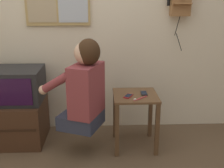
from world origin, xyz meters
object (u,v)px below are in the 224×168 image
(person, at_px, (84,87))
(cell_phone_spare, at_px, (144,93))
(framed_picture, at_px, (43,1))
(toothbrush, at_px, (139,98))
(cell_phone_held, at_px, (128,96))
(television, at_px, (14,85))

(person, distance_m, cell_phone_spare, 0.62)
(cell_phone_spare, bearing_deg, framed_picture, 159.06)
(person, relative_size, cell_phone_spare, 6.85)
(person, relative_size, toothbrush, 5.88)
(toothbrush, bearing_deg, cell_phone_held, 11.98)
(cell_phone_held, bearing_deg, cell_phone_spare, 51.12)
(cell_phone_spare, xyz_separation_m, toothbrush, (-0.07, -0.15, 0.00))
(person, distance_m, cell_phone_held, 0.45)
(television, bearing_deg, framed_picture, 43.91)
(television, xyz_separation_m, toothbrush, (1.27, -0.31, -0.05))
(television, height_order, cell_phone_held, television)
(cell_phone_held, bearing_deg, television, -165.22)
(television, distance_m, framed_picture, 0.94)
(television, height_order, framed_picture, framed_picture)
(person, bearing_deg, cell_phone_spare, -53.17)
(television, height_order, toothbrush, television)
(person, bearing_deg, television, 89.53)
(television, relative_size, cell_phone_spare, 4.56)
(framed_picture, height_order, toothbrush, framed_picture)
(framed_picture, height_order, cell_phone_spare, framed_picture)
(framed_picture, bearing_deg, toothbrush, -31.62)
(framed_picture, xyz_separation_m, toothbrush, (0.97, -0.60, -0.89))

